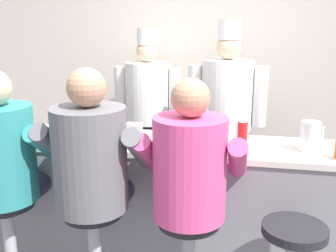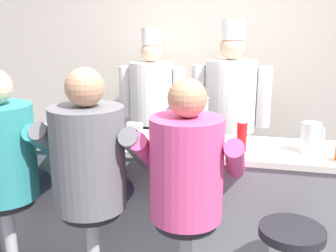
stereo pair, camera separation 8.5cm
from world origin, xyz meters
The scene contains 14 objects.
wall_back centered at (0.00, 1.89, 1.35)m, with size 10.00×0.06×2.70m.
diner_counter centered at (0.00, 0.28, 0.49)m, with size 2.55×0.56×0.98m.
ketchup_bottle_red centered at (0.49, 0.19, 1.10)m, with size 0.07×0.07×0.24m.
water_pitcher_clear centered at (0.92, 0.25, 1.08)m, with size 0.14×0.12×0.20m.
breakfast_plate centered at (-0.51, 0.24, 1.00)m, with size 0.28×0.28×0.05m.
cereal_bowl centered at (0.26, 0.09, 1.01)m, with size 0.14×0.14×0.05m.
coffee_mug_white centered at (-0.83, 0.17, 1.03)m, with size 0.14×0.09×0.09m.
cup_stack_steel centered at (0.20, 0.33, 1.14)m, with size 0.10×0.10×0.31m.
napkin_dispenser_chrome centered at (-0.24, 0.23, 1.05)m, with size 0.10×0.06×0.13m.
diner_seated_teal centered at (-0.96, -0.21, 0.96)m, with size 0.64×0.64×1.53m.
diner_seated_grey centered at (-0.38, -0.21, 0.97)m, with size 0.66×0.65×1.55m.
diner_seated_pink centered at (0.21, -0.22, 0.95)m, with size 0.63×0.62×1.51m.
cook_in_whites_near centered at (-0.47, 1.50, 0.96)m, with size 0.68×0.44×1.75m.
cook_in_whites_far centered at (0.34, 1.24, 1.00)m, with size 0.71×0.46×1.82m.
Camera 1 is at (0.50, -2.29, 1.78)m, focal length 42.00 mm.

